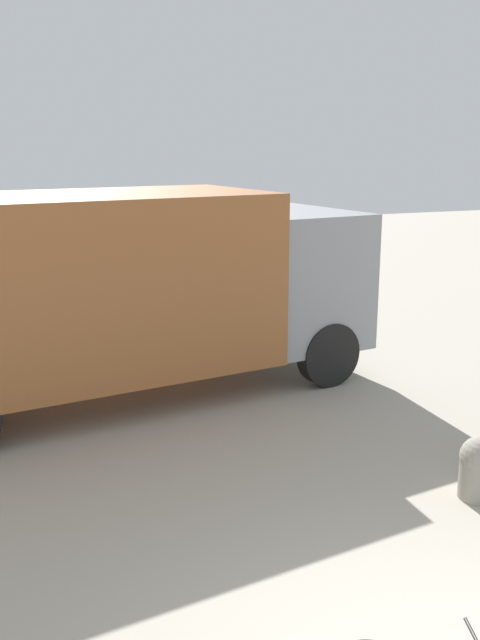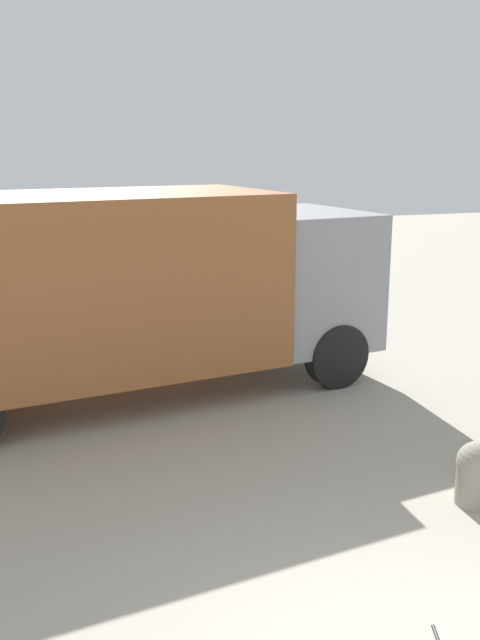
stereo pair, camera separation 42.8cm
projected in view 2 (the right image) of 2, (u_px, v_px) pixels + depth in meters
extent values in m
cube|color=#99592D|center=(68.00, 284.00, 9.97)|extent=(6.15, 3.32, 2.48)
cube|color=gray|center=(300.00, 276.00, 11.64)|extent=(2.02, 2.67, 2.11)
cylinder|color=black|center=(267.00, 323.00, 12.87)|extent=(1.03, 0.41, 1.00)
cylinder|color=black|center=(337.00, 355.00, 10.91)|extent=(1.03, 0.41, 1.00)
cylinder|color=gray|center=(477.00, 483.00, 7.39)|extent=(0.43, 0.43, 0.46)
sphere|color=gray|center=(478.00, 463.00, 7.33)|extent=(0.45, 0.45, 0.45)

